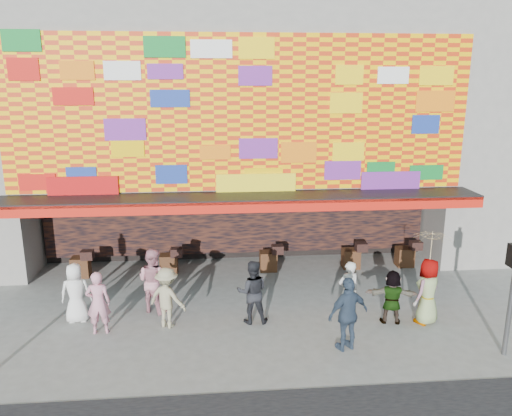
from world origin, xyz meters
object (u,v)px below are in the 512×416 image
object	(u,v)px
ped_c	(252,292)
ped_g	(428,291)
ped_b	(98,303)
ped_e	(348,314)
ped_h	(348,291)
ped_d	(167,298)
ped_a	(76,293)
parasol	(432,249)
ped_i	(153,280)
ped_f	(392,297)

from	to	relation	value
ped_c	ped_g	distance (m)	4.85
ped_b	ped_e	xyz separation A→B (m)	(6.38, -1.39, 0.09)
ped_e	ped_h	size ratio (longest dim) A/B	1.11
ped_d	ped_h	xyz separation A→B (m)	(5.04, -0.00, 0.01)
ped_a	ped_h	xyz separation A→B (m)	(7.59, -0.52, 0.01)
ped_a	ped_c	world-z (taller)	ped_c
ped_a	ped_e	bearing A→B (deg)	159.10
ped_h	parasol	world-z (taller)	parasol
ped_c	ped_i	size ratio (longest dim) A/B	0.95
ped_c	ped_i	xyz separation A→B (m)	(-2.82, 0.95, 0.05)
ped_c	ped_g	world-z (taller)	ped_g
ped_d	ped_b	bearing A→B (deg)	35.79
ped_g	parasol	size ratio (longest dim) A/B	0.98
ped_g	ped_c	bearing A→B (deg)	-39.50
ped_i	ped_d	bearing A→B (deg)	146.42
ped_h	ped_a	bearing A→B (deg)	-18.33
ped_b	ped_g	xyz separation A→B (m)	(8.95, -0.20, 0.06)
ped_g	ped_i	bearing A→B (deg)	-44.43
ped_e	parasol	world-z (taller)	parasol
ped_c	ped_f	bearing A→B (deg)	177.47
ped_g	parasol	bearing A→B (deg)	180.00
ped_d	ped_h	size ratio (longest dim) A/B	0.98
ped_b	ped_i	distance (m)	1.78
ped_f	ped_g	xyz separation A→B (m)	(0.97, -0.09, 0.17)
ped_a	parasol	distance (m)	9.85
ped_d	ped_i	xyz separation A→B (m)	(-0.49, 1.00, 0.11)
ped_c	ped_b	bearing A→B (deg)	6.78
ped_f	ped_d	bearing A→B (deg)	8.96
ped_b	parasol	xyz separation A→B (m)	(8.95, -0.20, 1.31)
ped_h	ped_i	size ratio (longest dim) A/B	0.90
ped_d	ped_c	bearing A→B (deg)	-149.63
ped_h	parasol	distance (m)	2.53
ped_c	parasol	distance (m)	5.02
ped_e	ped_i	xyz separation A→B (m)	(-5.08, 2.60, -0.00)
ped_f	ped_b	bearing A→B (deg)	11.15
ped_f	ped_h	size ratio (longest dim) A/B	0.89
ped_c	parasol	bearing A→B (deg)	177.50
ped_b	ped_a	bearing A→B (deg)	-48.92
ped_a	ped_e	world-z (taller)	ped_e
ped_i	parasol	size ratio (longest dim) A/B	1.00
ped_g	parasol	world-z (taller)	parasol
ped_d	ped_g	xyz separation A→B (m)	(7.16, -0.41, 0.09)
ped_f	ped_i	bearing A→B (deg)	0.72
ped_b	ped_g	size ratio (longest dim) A/B	0.93
ped_d	ped_e	world-z (taller)	ped_e
ped_a	ped_b	distance (m)	1.06
ped_h	ped_c	bearing A→B (deg)	-15.60
ped_f	parasol	xyz separation A→B (m)	(0.97, -0.09, 1.41)
ped_a	ped_g	bearing A→B (deg)	170.17
ped_a	parasol	size ratio (longest dim) A/B	0.90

